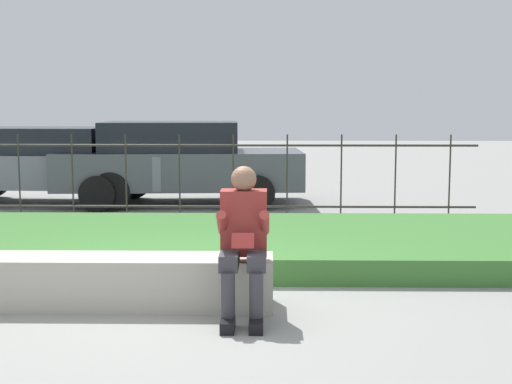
% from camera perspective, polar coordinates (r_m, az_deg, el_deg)
% --- Properties ---
extents(ground_plane, '(60.00, 60.00, 0.00)m').
position_cam_1_polar(ground_plane, '(6.31, -7.43, -9.09)').
color(ground_plane, gray).
extents(stone_bench, '(2.62, 0.50, 0.44)m').
position_cam_1_polar(stone_bench, '(6.32, -10.72, -7.28)').
color(stone_bench, '#B7B2A3').
rests_on(stone_bench, ground_plane).
extents(person_seated_reader, '(0.42, 0.73, 1.24)m').
position_cam_1_polar(person_seated_reader, '(5.81, -1.01, -3.57)').
color(person_seated_reader, black).
rests_on(person_seated_reader, ground_plane).
extents(grass_berm, '(9.87, 3.03, 0.26)m').
position_cam_1_polar(grass_berm, '(8.41, -5.23, -4.09)').
color(grass_berm, '#3D7533').
rests_on(grass_berm, ground_plane).
extents(iron_fence, '(7.87, 0.03, 1.32)m').
position_cam_1_polar(iron_fence, '(10.43, -3.99, 1.19)').
color(iron_fence, '#332D28').
rests_on(iron_fence, ground_plane).
extents(car_parked_left, '(4.50, 1.97, 1.36)m').
position_cam_1_polar(car_parked_left, '(13.20, -16.61, 2.27)').
color(car_parked_left, slate).
rests_on(car_parked_left, ground_plane).
extents(car_parked_center, '(4.35, 2.18, 1.46)m').
position_cam_1_polar(car_parked_center, '(12.70, -6.24, 2.48)').
color(car_parked_center, '#4C5156').
rests_on(car_parked_center, ground_plane).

